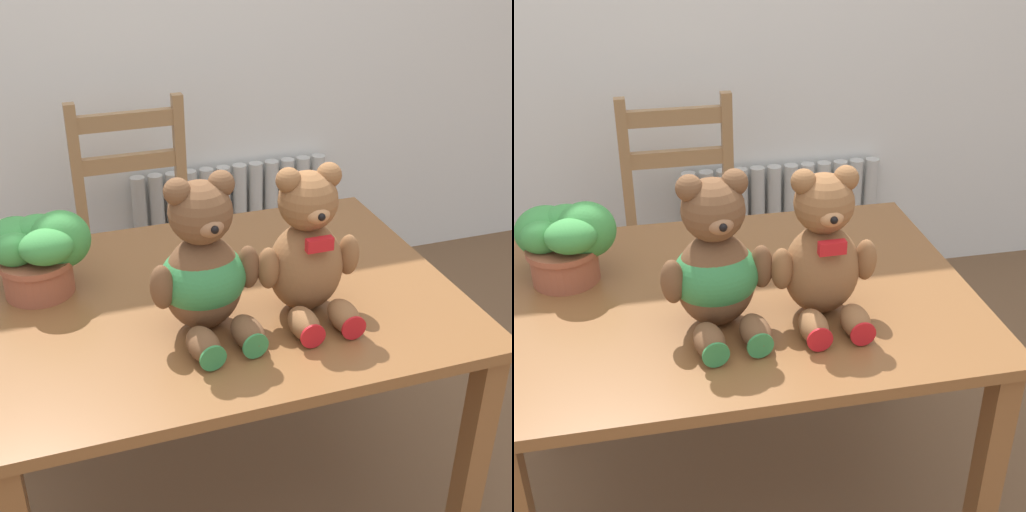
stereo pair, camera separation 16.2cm
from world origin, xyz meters
TOP-DOWN VIEW (x-y plane):
  - radiator at (0.40, 1.68)m, footprint 0.87×0.10m
  - dining_table at (0.00, 0.44)m, footprint 1.17×0.89m
  - wooden_chair_behind at (-0.06, 1.30)m, footprint 0.42×0.44m
  - teddy_bear_left at (-0.07, 0.31)m, footprint 0.27×0.28m
  - teddy_bear_right at (0.18, 0.31)m, footprint 0.25×0.25m
  - potted_plant at (-0.42, 0.61)m, footprint 0.26×0.23m

SIDE VIEW (x-z plane):
  - radiator at x=0.40m, z-range -0.03..0.53m
  - wooden_chair_behind at x=-0.06m, z-range -0.02..0.94m
  - dining_table at x=0.00m, z-range 0.26..0.98m
  - potted_plant at x=-0.42m, z-range 0.73..0.94m
  - teddy_bear_left at x=-0.07m, z-range 0.69..1.06m
  - teddy_bear_right at x=0.18m, z-range 0.70..1.06m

